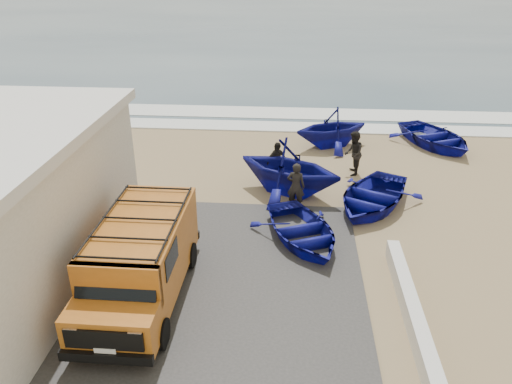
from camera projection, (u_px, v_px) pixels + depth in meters
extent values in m
plane|color=#9D835B|center=(228.00, 249.00, 15.48)|extent=(160.00, 160.00, 0.00)
cube|color=#3D3A38|center=(147.00, 284.00, 13.82)|extent=(12.00, 10.00, 0.05)
cube|color=#385166|center=(283.00, 21.00, 65.72)|extent=(180.00, 88.00, 0.01)
cube|color=white|center=(257.00, 126.00, 26.24)|extent=(180.00, 1.60, 0.06)
cube|color=white|center=(261.00, 112.00, 28.48)|extent=(180.00, 2.20, 0.04)
cube|color=black|center=(99.00, 175.00, 14.15)|extent=(0.08, 0.70, 0.90)
cube|color=silver|center=(412.00, 313.00, 12.32)|extent=(0.35, 6.00, 0.55)
cube|color=#BE671C|center=(144.00, 250.00, 13.11)|extent=(2.05, 4.17, 1.76)
cube|color=#BE671C|center=(113.00, 328.00, 10.99)|extent=(2.03, 0.97, 0.96)
cube|color=black|center=(115.00, 282.00, 11.07)|extent=(1.87, 0.37, 0.77)
cube|color=black|center=(104.00, 340.00, 10.49)|extent=(1.72, 0.09, 0.48)
cube|color=black|center=(106.00, 357.00, 10.66)|extent=(2.07, 0.16, 0.23)
cube|color=black|center=(140.00, 219.00, 12.64)|extent=(1.94, 3.85, 0.06)
cylinder|color=black|center=(82.00, 329.00, 11.65)|extent=(0.24, 0.75, 0.75)
cylinder|color=black|center=(127.00, 252.00, 14.62)|extent=(0.24, 0.75, 0.75)
cylinder|color=black|center=(162.00, 334.00, 11.51)|extent=(0.24, 0.75, 0.75)
cylinder|color=black|center=(190.00, 255.00, 14.47)|extent=(0.24, 0.75, 0.75)
imported|color=navy|center=(302.00, 231.00, 15.71)|extent=(3.97, 4.54, 0.78)
imported|color=navy|center=(372.00, 196.00, 17.82)|extent=(4.59, 5.10, 0.87)
imported|color=navy|center=(289.00, 167.00, 18.61)|extent=(5.21, 4.95, 2.15)
imported|color=navy|center=(332.00, 127.00, 23.23)|extent=(4.51, 4.28, 1.87)
imported|color=navy|center=(435.00, 137.00, 23.46)|extent=(4.66, 5.28, 0.91)
imported|color=black|center=(296.00, 186.00, 17.53)|extent=(0.70, 0.53, 1.75)
imported|color=black|center=(353.00, 153.00, 20.27)|extent=(0.76, 0.94, 1.83)
imported|color=black|center=(277.00, 162.00, 19.73)|extent=(0.99, 0.91, 1.63)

